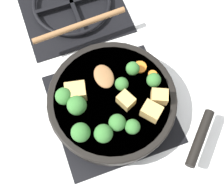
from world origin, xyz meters
The scene contains 20 objects.
ground_plane centered at (0.00, 0.00, 0.00)m, with size 2.40×2.40×0.00m, color white.
front_burner_grate centered at (0.00, 0.00, 0.01)m, with size 0.31×0.31×0.03m.
rear_burner_grate centered at (0.00, 0.36, 0.01)m, with size 0.31×0.31×0.03m.
skillet_pan centered at (0.00, 0.00, 0.06)m, with size 0.39×0.39×0.06m.
wooden_spoon centered at (-0.01, 0.16, 0.09)m, with size 0.26×0.22×0.02m.
tofu_cube_center_large centered at (0.07, -0.07, 0.10)m, with size 0.04×0.04×0.04m, color tan.
tofu_cube_near_handle centered at (-0.08, 0.04, 0.10)m, with size 0.05×0.04×0.04m, color tan.
tofu_cube_east_chunk centered at (0.03, -0.02, 0.10)m, with size 0.04×0.03×0.03m, color tan.
tofu_cube_west_chunk centered at (0.11, -0.04, 0.10)m, with size 0.04×0.03×0.03m, color tan.
broccoli_floret_near_spoon centered at (-0.05, -0.09, 0.11)m, with size 0.04×0.04×0.05m.
broccoli_floret_center_top centered at (-0.10, -0.07, 0.11)m, with size 0.05×0.05×0.05m.
broccoli_floret_east_rim centered at (-0.11, 0.03, 0.11)m, with size 0.04×0.04×0.05m.
broccoli_floret_west_rim centered at (-0.09, 0.00, 0.11)m, with size 0.05×0.05×0.05m.
broccoli_floret_north_edge centered at (-0.01, -0.07, 0.11)m, with size 0.04×0.04×0.05m.
broccoli_floret_south_cluster centered at (0.11, 0.00, 0.11)m, with size 0.04×0.04×0.04m.
broccoli_floret_mid_floret centered at (0.02, -0.09, 0.11)m, with size 0.04×0.04×0.04m.
broccoli_floret_small_inner centered at (0.03, 0.02, 0.11)m, with size 0.03×0.03×0.04m.
broccoli_floret_tall_stem centered at (0.07, 0.05, 0.11)m, with size 0.03×0.03×0.04m.
carrot_slice_orange_thin centered at (0.12, 0.02, 0.08)m, with size 0.02×0.02×0.01m, color orange.
carrot_slice_near_center centered at (0.10, 0.05, 0.08)m, with size 0.03×0.03×0.01m, color orange.
Camera 1 is at (-0.10, -0.26, 0.80)m, focal length 50.00 mm.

